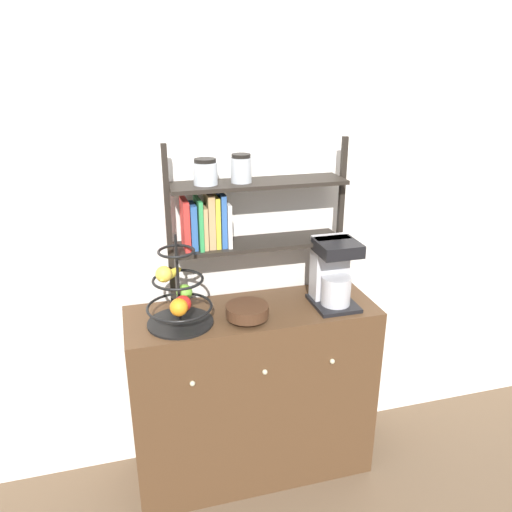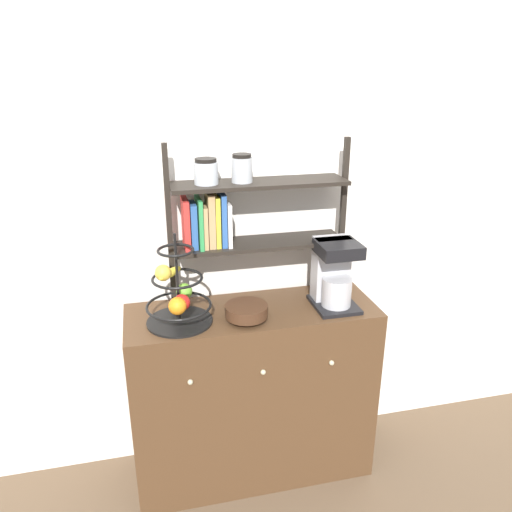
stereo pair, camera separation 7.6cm
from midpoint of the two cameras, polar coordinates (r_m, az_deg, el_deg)
name	(u,v)px [view 1 (the left image)]	position (r m, az deg, el deg)	size (l,w,h in m)	color
ground_plane	(264,495)	(2.72, -0.01, -25.66)	(12.00, 12.00, 0.00)	brown
wall_back	(239,217)	(2.41, -2.88, 4.52)	(7.00, 0.05, 2.60)	silver
sideboard	(253,393)	(2.57, -1.26, -15.38)	(1.17, 0.42, 0.92)	#4C331E
coffee_maker	(333,272)	(2.35, 7.88, -1.85)	(0.20, 0.23, 0.32)	black
fruit_stand	(178,297)	(2.18, -9.86, -4.67)	(0.29, 0.29, 0.41)	black
wooden_bowl	(247,312)	(2.22, -1.99, -6.37)	(0.19, 0.19, 0.07)	#422819
shelf_hutch	(233,211)	(2.24, -3.59, 5.13)	(0.84, 0.20, 0.76)	black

